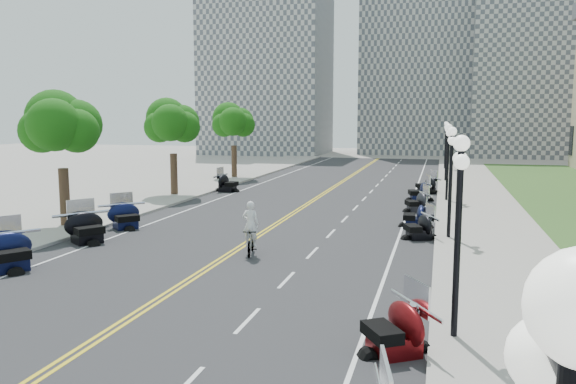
# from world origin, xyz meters

# --- Properties ---
(ground) EXTENTS (160.00, 160.00, 0.00)m
(ground) POSITION_xyz_m (0.00, 0.00, 0.00)
(ground) COLOR gray
(road) EXTENTS (16.00, 90.00, 0.01)m
(road) POSITION_xyz_m (0.00, 10.00, 0.00)
(road) COLOR #333335
(road) RESTS_ON ground
(centerline_yellow_a) EXTENTS (0.12, 90.00, 0.00)m
(centerline_yellow_a) POSITION_xyz_m (-0.12, 10.00, 0.01)
(centerline_yellow_a) COLOR yellow
(centerline_yellow_a) RESTS_ON road
(centerline_yellow_b) EXTENTS (0.12, 90.00, 0.00)m
(centerline_yellow_b) POSITION_xyz_m (0.12, 10.00, 0.01)
(centerline_yellow_b) COLOR yellow
(centerline_yellow_b) RESTS_ON road
(edge_line_north) EXTENTS (0.12, 90.00, 0.00)m
(edge_line_north) POSITION_xyz_m (6.40, 10.00, 0.01)
(edge_line_north) COLOR white
(edge_line_north) RESTS_ON road
(edge_line_south) EXTENTS (0.12, 90.00, 0.00)m
(edge_line_south) POSITION_xyz_m (-6.40, 10.00, 0.01)
(edge_line_south) COLOR white
(edge_line_south) RESTS_ON road
(lane_dash_4) EXTENTS (0.12, 2.00, 0.00)m
(lane_dash_4) POSITION_xyz_m (3.20, -8.00, 0.01)
(lane_dash_4) COLOR white
(lane_dash_4) RESTS_ON road
(lane_dash_5) EXTENTS (0.12, 2.00, 0.00)m
(lane_dash_5) POSITION_xyz_m (3.20, -4.00, 0.01)
(lane_dash_5) COLOR white
(lane_dash_5) RESTS_ON road
(lane_dash_6) EXTENTS (0.12, 2.00, 0.00)m
(lane_dash_6) POSITION_xyz_m (3.20, 0.00, 0.01)
(lane_dash_6) COLOR white
(lane_dash_6) RESTS_ON road
(lane_dash_7) EXTENTS (0.12, 2.00, 0.00)m
(lane_dash_7) POSITION_xyz_m (3.20, 4.00, 0.01)
(lane_dash_7) COLOR white
(lane_dash_7) RESTS_ON road
(lane_dash_8) EXTENTS (0.12, 2.00, 0.00)m
(lane_dash_8) POSITION_xyz_m (3.20, 8.00, 0.01)
(lane_dash_8) COLOR white
(lane_dash_8) RESTS_ON road
(lane_dash_9) EXTENTS (0.12, 2.00, 0.00)m
(lane_dash_9) POSITION_xyz_m (3.20, 12.00, 0.01)
(lane_dash_9) COLOR white
(lane_dash_9) RESTS_ON road
(lane_dash_10) EXTENTS (0.12, 2.00, 0.00)m
(lane_dash_10) POSITION_xyz_m (3.20, 16.00, 0.01)
(lane_dash_10) COLOR white
(lane_dash_10) RESTS_ON road
(lane_dash_11) EXTENTS (0.12, 2.00, 0.00)m
(lane_dash_11) POSITION_xyz_m (3.20, 20.00, 0.01)
(lane_dash_11) COLOR white
(lane_dash_11) RESTS_ON road
(lane_dash_12) EXTENTS (0.12, 2.00, 0.00)m
(lane_dash_12) POSITION_xyz_m (3.20, 24.00, 0.01)
(lane_dash_12) COLOR white
(lane_dash_12) RESTS_ON road
(lane_dash_13) EXTENTS (0.12, 2.00, 0.00)m
(lane_dash_13) POSITION_xyz_m (3.20, 28.00, 0.01)
(lane_dash_13) COLOR white
(lane_dash_13) RESTS_ON road
(lane_dash_14) EXTENTS (0.12, 2.00, 0.00)m
(lane_dash_14) POSITION_xyz_m (3.20, 32.00, 0.01)
(lane_dash_14) COLOR white
(lane_dash_14) RESTS_ON road
(lane_dash_15) EXTENTS (0.12, 2.00, 0.00)m
(lane_dash_15) POSITION_xyz_m (3.20, 36.00, 0.01)
(lane_dash_15) COLOR white
(lane_dash_15) RESTS_ON road
(lane_dash_16) EXTENTS (0.12, 2.00, 0.00)m
(lane_dash_16) POSITION_xyz_m (3.20, 40.00, 0.01)
(lane_dash_16) COLOR white
(lane_dash_16) RESTS_ON road
(lane_dash_17) EXTENTS (0.12, 2.00, 0.00)m
(lane_dash_17) POSITION_xyz_m (3.20, 44.00, 0.01)
(lane_dash_17) COLOR white
(lane_dash_17) RESTS_ON road
(lane_dash_18) EXTENTS (0.12, 2.00, 0.00)m
(lane_dash_18) POSITION_xyz_m (3.20, 48.00, 0.01)
(lane_dash_18) COLOR white
(lane_dash_18) RESTS_ON road
(lane_dash_19) EXTENTS (0.12, 2.00, 0.00)m
(lane_dash_19) POSITION_xyz_m (3.20, 52.00, 0.01)
(lane_dash_19) COLOR white
(lane_dash_19) RESTS_ON road
(sidewalk_north) EXTENTS (5.00, 90.00, 0.15)m
(sidewalk_north) POSITION_xyz_m (10.50, 10.00, 0.07)
(sidewalk_north) COLOR #9E9991
(sidewalk_north) RESTS_ON ground
(sidewalk_south) EXTENTS (5.00, 90.00, 0.15)m
(sidewalk_south) POSITION_xyz_m (-10.50, 10.00, 0.07)
(sidewalk_south) COLOR #9E9991
(sidewalk_south) RESTS_ON ground
(distant_block_a) EXTENTS (18.00, 14.00, 26.00)m
(distant_block_a) POSITION_xyz_m (-18.00, 62.00, 13.00)
(distant_block_a) COLOR gray
(distant_block_a) RESTS_ON ground
(distant_block_b) EXTENTS (16.00, 12.00, 30.00)m
(distant_block_b) POSITION_xyz_m (4.00, 68.00, 15.00)
(distant_block_b) COLOR gray
(distant_block_b) RESTS_ON ground
(distant_block_c) EXTENTS (20.00, 14.00, 22.00)m
(distant_block_c) POSITION_xyz_m (22.00, 65.00, 11.00)
(distant_block_c) COLOR gray
(distant_block_c) RESTS_ON ground
(street_lamp_1) EXTENTS (0.50, 1.20, 4.90)m
(street_lamp_1) POSITION_xyz_m (8.60, -8.00, 2.60)
(street_lamp_1) COLOR black
(street_lamp_1) RESTS_ON sidewalk_north
(street_lamp_2) EXTENTS (0.50, 1.20, 4.90)m
(street_lamp_2) POSITION_xyz_m (8.60, 4.00, 2.60)
(street_lamp_2) COLOR black
(street_lamp_2) RESTS_ON sidewalk_north
(street_lamp_3) EXTENTS (0.50, 1.20, 4.90)m
(street_lamp_3) POSITION_xyz_m (8.60, 16.00, 2.60)
(street_lamp_3) COLOR black
(street_lamp_3) RESTS_ON sidewalk_north
(street_lamp_4) EXTENTS (0.50, 1.20, 4.90)m
(street_lamp_4) POSITION_xyz_m (8.60, 28.00, 2.60)
(street_lamp_4) COLOR black
(street_lamp_4) RESTS_ON sidewalk_north
(street_lamp_5) EXTENTS (0.50, 1.20, 4.90)m
(street_lamp_5) POSITION_xyz_m (8.60, 40.00, 2.60)
(street_lamp_5) COLOR black
(street_lamp_5) RESTS_ON sidewalk_north
(tree_2) EXTENTS (4.80, 4.80, 9.20)m
(tree_2) POSITION_xyz_m (-10.00, 2.00, 4.75)
(tree_2) COLOR #235619
(tree_2) RESTS_ON sidewalk_south
(tree_3) EXTENTS (4.80, 4.80, 9.20)m
(tree_3) POSITION_xyz_m (-10.00, 14.00, 4.75)
(tree_3) COLOR #235619
(tree_3) RESTS_ON sidewalk_south
(tree_4) EXTENTS (4.80, 4.80, 9.20)m
(tree_4) POSITION_xyz_m (-10.00, 26.00, 4.75)
(tree_4) COLOR #235619
(tree_4) RESTS_ON sidewalk_south
(motorcycle_n_3) EXTENTS (2.75, 2.75, 1.39)m
(motorcycle_n_3) POSITION_xyz_m (7.22, -9.13, 0.70)
(motorcycle_n_3) COLOR #590A0C
(motorcycle_n_3) RESTS_ON road
(motorcycle_n_6) EXTENTS (2.42, 2.42, 1.29)m
(motorcycle_n_6) POSITION_xyz_m (7.29, 3.89, 0.65)
(motorcycle_n_6) COLOR black
(motorcycle_n_6) RESTS_ON road
(motorcycle_n_7) EXTENTS (1.94, 1.94, 1.32)m
(motorcycle_n_7) POSITION_xyz_m (7.01, 6.74, 0.66)
(motorcycle_n_7) COLOR black
(motorcycle_n_7) RESTS_ON road
(motorcycle_n_8) EXTENTS (2.40, 2.40, 1.31)m
(motorcycle_n_8) POSITION_xyz_m (6.89, 11.52, 0.65)
(motorcycle_n_8) COLOR black
(motorcycle_n_8) RESTS_ON road
(motorcycle_n_9) EXTENTS (2.43, 2.43, 1.43)m
(motorcycle_n_9) POSITION_xyz_m (6.84, 15.97, 0.72)
(motorcycle_n_9) COLOR black
(motorcycle_n_9) RESTS_ON road
(motorcycle_n_10) EXTENTS (2.68, 2.68, 1.40)m
(motorcycle_n_10) POSITION_xyz_m (7.22, 19.94, 0.70)
(motorcycle_n_10) COLOR black
(motorcycle_n_10) RESTS_ON road
(motorcycle_s_4) EXTENTS (3.09, 3.09, 1.56)m
(motorcycle_s_4) POSITION_xyz_m (-6.81, -5.45, 0.78)
(motorcycle_s_4) COLOR black
(motorcycle_s_4) RESTS_ON road
(motorcycle_s_5) EXTENTS (3.05, 3.05, 1.53)m
(motorcycle_s_5) POSITION_xyz_m (-6.85, -0.77, 0.77)
(motorcycle_s_5) COLOR black
(motorcycle_s_5) RESTS_ON road
(motorcycle_s_6) EXTENTS (2.88, 2.88, 1.42)m
(motorcycle_s_6) POSITION_xyz_m (-6.95, 2.55, 0.71)
(motorcycle_s_6) COLOR black
(motorcycle_s_6) RESTS_ON road
(motorcycle_s_9) EXTENTS (2.22, 2.22, 1.47)m
(motorcycle_s_9) POSITION_xyz_m (-7.19, 17.10, 0.74)
(motorcycle_s_9) COLOR black
(motorcycle_s_9) RESTS_ON road
(bicycle) EXTENTS (0.90, 1.91, 1.11)m
(bicycle) POSITION_xyz_m (0.88, -1.00, 0.55)
(bicycle) COLOR #A51414
(bicycle) RESTS_ON road
(cyclist_rider) EXTENTS (0.68, 0.45, 1.86)m
(cyclist_rider) POSITION_xyz_m (0.88, -1.00, 2.04)
(cyclist_rider) COLOR white
(cyclist_rider) RESTS_ON bicycle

